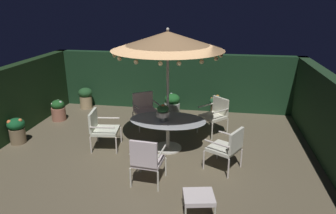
% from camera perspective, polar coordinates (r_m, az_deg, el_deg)
% --- Properties ---
extents(ground_plane, '(8.05, 7.08, 0.02)m').
position_cam_1_polar(ground_plane, '(7.32, -2.71, -8.80)').
color(ground_plane, brown).
extents(hedge_backdrop_rear, '(8.05, 0.30, 1.83)m').
position_cam_1_polar(hedge_backdrop_rear, '(10.13, 1.23, 4.77)').
color(hedge_backdrop_rear, '#18361E').
rests_on(hedge_backdrop_rear, ground_plane).
extents(patio_dining_table, '(1.81, 1.21, 0.76)m').
position_cam_1_polar(patio_dining_table, '(7.34, -0.05, -3.46)').
color(patio_dining_table, silver).
rests_on(patio_dining_table, ground_plane).
extents(patio_umbrella, '(2.50, 2.50, 2.87)m').
position_cam_1_polar(patio_umbrella, '(6.83, -0.05, 12.14)').
color(patio_umbrella, silver).
rests_on(patio_umbrella, ground_plane).
extents(centerpiece_planter, '(0.30, 0.30, 0.41)m').
position_cam_1_polar(centerpiece_planter, '(7.11, -0.96, -0.86)').
color(centerpiece_planter, beige).
rests_on(centerpiece_planter, patio_dining_table).
extents(patio_chair_north, '(0.71, 0.72, 0.94)m').
position_cam_1_polar(patio_chair_north, '(7.58, -12.25, -3.64)').
color(patio_chair_north, silver).
rests_on(patio_chair_north, ground_plane).
extents(patio_chair_northeast, '(0.63, 0.64, 0.99)m').
position_cam_1_polar(patio_chair_northeast, '(5.97, -3.99, -9.53)').
color(patio_chair_northeast, silver).
rests_on(patio_chair_northeast, ground_plane).
extents(patio_chair_east, '(0.83, 0.82, 0.94)m').
position_cam_1_polar(patio_chair_east, '(6.57, 11.00, -7.11)').
color(patio_chair_east, silver).
rests_on(patio_chair_east, ground_plane).
extents(patio_chair_southeast, '(0.84, 0.84, 0.97)m').
position_cam_1_polar(patio_chair_southeast, '(8.33, 8.80, -1.09)').
color(patio_chair_southeast, silver).
rests_on(patio_chair_southeast, ground_plane).
extents(patio_chair_south, '(0.86, 0.85, 0.96)m').
position_cam_1_polar(patio_chair_south, '(8.75, -4.29, -0.11)').
color(patio_chair_south, silver).
rests_on(patio_chair_south, ground_plane).
extents(ottoman_footrest, '(0.59, 0.55, 0.37)m').
position_cam_1_polar(ottoman_footrest, '(5.35, 5.72, -16.32)').
color(ottoman_footrest, silver).
rests_on(ottoman_footrest, ground_plane).
extents(potted_plant_right_near, '(0.49, 0.49, 0.63)m').
position_cam_1_polar(potted_plant_right_near, '(9.82, 0.79, 0.68)').
color(potted_plant_right_near, silver).
rests_on(potted_plant_right_near, ground_plane).
extents(potted_plant_right_far, '(0.43, 0.43, 0.66)m').
position_cam_1_polar(potted_plant_right_far, '(8.60, -26.19, -3.80)').
color(potted_plant_right_far, '#7A664A').
rests_on(potted_plant_right_far, ground_plane).
extents(potted_plant_left_near, '(0.46, 0.46, 0.69)m').
position_cam_1_polar(potted_plant_left_near, '(10.64, -14.98, 1.78)').
color(potted_plant_left_near, tan).
rests_on(potted_plant_left_near, ground_plane).
extents(potted_plant_left_far, '(0.44, 0.46, 0.65)m').
position_cam_1_polar(potted_plant_left_far, '(9.63, 8.97, 0.35)').
color(potted_plant_left_far, '#7F664A').
rests_on(potted_plant_left_far, ground_plane).
extents(potted_plant_back_left, '(0.41, 0.41, 0.62)m').
position_cam_1_polar(potted_plant_back_left, '(9.80, -19.62, -0.57)').
color(potted_plant_back_left, '#A16550').
rests_on(potted_plant_back_left, ground_plane).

